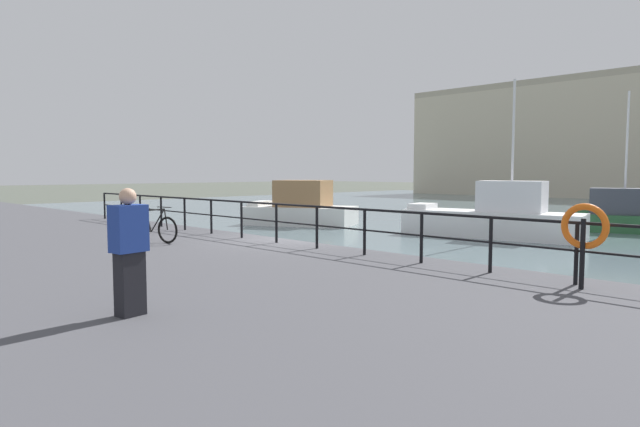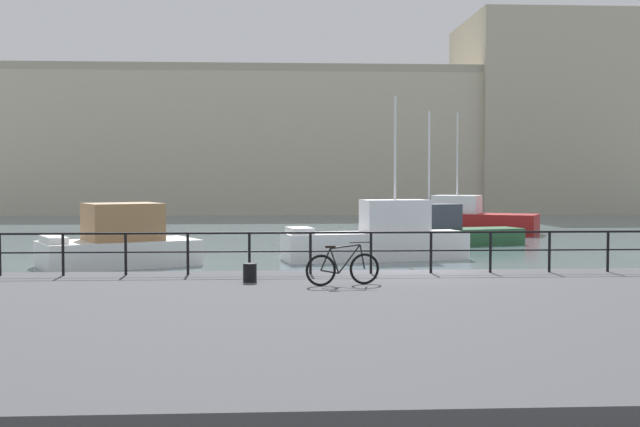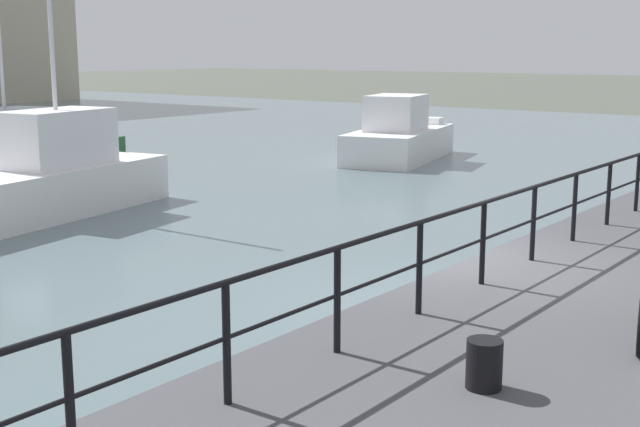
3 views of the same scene
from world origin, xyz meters
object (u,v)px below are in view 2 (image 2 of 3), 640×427
at_px(moored_green_narrowboat, 464,220).
at_px(mooring_bollard, 250,273).
at_px(harbor_building, 379,138).
at_px(moored_cabin_cruiser, 378,239).
at_px(moored_blue_motorboat, 443,230).
at_px(parked_bicycle, 343,268).
at_px(moored_red_daysailer, 119,242).

distance_m(moored_green_narrowboat, mooring_bollard, 30.86).
bearing_deg(harbor_building, moored_cabin_cruiser, -97.51).
bearing_deg(moored_blue_motorboat, harbor_building, -108.73).
relative_size(moored_blue_motorboat, mooring_bollard, 16.78).
bearing_deg(mooring_bollard, parked_bicycle, -18.73).
xyz_separation_m(moored_green_narrowboat, moored_cabin_cruiser, (-7.05, -14.95, 0.03)).
xyz_separation_m(harbor_building, moored_cabin_cruiser, (-5.99, -45.45, -6.30)).
relative_size(moored_red_daysailer, mooring_bollard, 14.28).
relative_size(moored_cabin_cruiser, parked_bicycle, 4.42).
bearing_deg(parked_bicycle, moored_cabin_cruiser, 65.07).
distance_m(parked_bicycle, mooring_bollard, 2.25).
relative_size(moored_red_daysailer, parked_bicycle, 3.63).
bearing_deg(moored_blue_motorboat, moored_cabin_cruiser, 42.31).
relative_size(moored_blue_motorboat, moored_cabin_cruiser, 0.96).
xyz_separation_m(harbor_building, moored_red_daysailer, (-15.98, -47.36, -6.25)).
bearing_deg(moored_blue_motorboat, moored_green_narrowboat, -125.48).
height_order(moored_green_narrowboat, mooring_bollard, moored_green_narrowboat).
bearing_deg(parked_bicycle, moored_red_daysailer, 106.33).
bearing_deg(moored_cabin_cruiser, moored_blue_motorboat, -132.78).
xyz_separation_m(harbor_building, parked_bicycle, (-8.67, -59.72, -5.89)).
relative_size(moored_green_narrowboat, parked_bicycle, 4.90).
bearing_deg(moored_red_daysailer, moored_blue_motorboat, -175.38).
relative_size(moored_blue_motorboat, parked_bicycle, 4.27).
distance_m(moored_blue_motorboat, moored_red_daysailer, 16.35).
bearing_deg(moored_green_narrowboat, parked_bicycle, 97.23).
height_order(moored_cabin_cruiser, parked_bicycle, moored_cabin_cruiser).
bearing_deg(parked_bicycle, moored_green_narrowboat, 57.30).
height_order(moored_green_narrowboat, moored_red_daysailer, moored_green_narrowboat).
bearing_deg(mooring_bollard, harbor_building, 79.63).
bearing_deg(mooring_bollard, moored_red_daysailer, 114.01).
bearing_deg(moored_green_narrowboat, moored_blue_motorboat, 96.02).
distance_m(harbor_building, parked_bicycle, 60.63).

